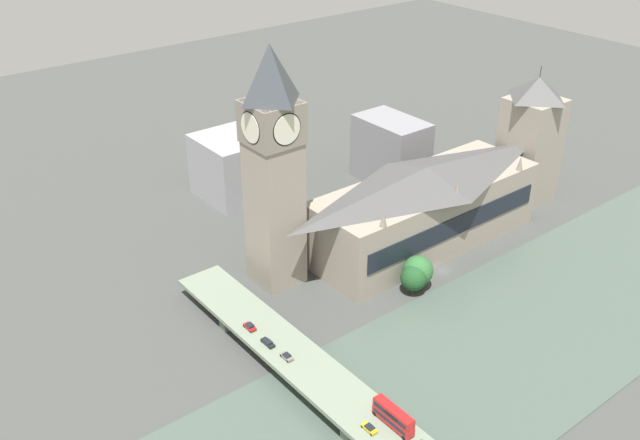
{
  "coord_description": "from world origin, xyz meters",
  "views": [
    {
      "loc": [
        -126.76,
        150.91,
        124.99
      ],
      "look_at": [
        21.84,
        33.01,
        20.69
      ],
      "focal_mm": 40.0,
      "sensor_mm": 36.0,
      "label": 1
    }
  ],
  "objects_px": {
    "clock_tower": "(273,162)",
    "car_southbound_tail": "(287,356)",
    "victoria_tower": "(530,140)",
    "double_decker_bus_mid": "(393,416)",
    "car_northbound_tail": "(250,327)",
    "car_southbound_extra": "(268,343)",
    "car_northbound_mid": "(369,428)",
    "parliament_hall": "(425,206)",
    "road_bridge": "(364,417)"
  },
  "relations": [
    {
      "from": "victoria_tower",
      "to": "car_northbound_tail",
      "type": "height_order",
      "value": "victoria_tower"
    },
    {
      "from": "parliament_hall",
      "to": "car_southbound_tail",
      "type": "bearing_deg",
      "value": 108.78
    },
    {
      "from": "parliament_hall",
      "to": "road_bridge",
      "type": "bearing_deg",
      "value": 125.61
    },
    {
      "from": "car_northbound_tail",
      "to": "car_northbound_mid",
      "type": "bearing_deg",
      "value": -179.37
    },
    {
      "from": "double_decker_bus_mid",
      "to": "car_northbound_mid",
      "type": "relative_size",
      "value": 2.87
    },
    {
      "from": "victoria_tower",
      "to": "car_southbound_tail",
      "type": "relative_size",
      "value": 13.53
    },
    {
      "from": "victoria_tower",
      "to": "double_decker_bus_mid",
      "type": "height_order",
      "value": "victoria_tower"
    },
    {
      "from": "car_southbound_extra",
      "to": "victoria_tower",
      "type": "bearing_deg",
      "value": -82.0
    },
    {
      "from": "car_southbound_tail",
      "to": "car_northbound_tail",
      "type": "bearing_deg",
      "value": 2.01
    },
    {
      "from": "clock_tower",
      "to": "victoria_tower",
      "type": "relative_size",
      "value": 1.44
    },
    {
      "from": "clock_tower",
      "to": "car_northbound_mid",
      "type": "relative_size",
      "value": 18.75
    },
    {
      "from": "car_northbound_tail",
      "to": "car_southbound_tail",
      "type": "distance_m",
      "value": 16.26
    },
    {
      "from": "road_bridge",
      "to": "car_southbound_tail",
      "type": "distance_m",
      "value": 27.2
    },
    {
      "from": "victoria_tower",
      "to": "car_northbound_tail",
      "type": "relative_size",
      "value": 12.99
    },
    {
      "from": "double_decker_bus_mid",
      "to": "parliament_hall",
      "type": "bearing_deg",
      "value": -49.96
    },
    {
      "from": "double_decker_bus_mid",
      "to": "car_southbound_extra",
      "type": "bearing_deg",
      "value": 7.85
    },
    {
      "from": "parliament_hall",
      "to": "double_decker_bus_mid",
      "type": "distance_m",
      "value": 93.49
    },
    {
      "from": "victoria_tower",
      "to": "road_bridge",
      "type": "relative_size",
      "value": 0.34
    },
    {
      "from": "car_northbound_mid",
      "to": "car_southbound_extra",
      "type": "xyz_separation_m",
      "value": [
        39.4,
        0.52,
        0.02
      ]
    },
    {
      "from": "clock_tower",
      "to": "victoria_tower",
      "type": "xyz_separation_m",
      "value": [
        -12.49,
        -106.79,
        -16.39
      ]
    },
    {
      "from": "car_southbound_tail",
      "to": "road_bridge",
      "type": "bearing_deg",
      "value": -174.74
    },
    {
      "from": "parliament_hall",
      "to": "clock_tower",
      "type": "height_order",
      "value": "clock_tower"
    },
    {
      "from": "double_decker_bus_mid",
      "to": "car_northbound_mid",
      "type": "xyz_separation_m",
      "value": [
        2.21,
        5.22,
        -2.17
      ]
    },
    {
      "from": "victoria_tower",
      "to": "parliament_hall",
      "type": "bearing_deg",
      "value": 90.06
    },
    {
      "from": "parliament_hall",
      "to": "car_northbound_tail",
      "type": "bearing_deg",
      "value": 97.23
    },
    {
      "from": "parliament_hall",
      "to": "car_southbound_tail",
      "type": "distance_m",
      "value": 81.3
    },
    {
      "from": "parliament_hall",
      "to": "road_bridge",
      "type": "height_order",
      "value": "parliament_hall"
    },
    {
      "from": "car_southbound_extra",
      "to": "car_northbound_mid",
      "type": "bearing_deg",
      "value": -179.24
    },
    {
      "from": "parliament_hall",
      "to": "clock_tower",
      "type": "distance_m",
      "value": 59.88
    },
    {
      "from": "road_bridge",
      "to": "car_northbound_mid",
      "type": "relative_size",
      "value": 38.25
    },
    {
      "from": "parliament_hall",
      "to": "clock_tower",
      "type": "bearing_deg",
      "value": 76.53
    },
    {
      "from": "parliament_hall",
      "to": "car_southbound_tail",
      "type": "xyz_separation_m",
      "value": [
        -26.04,
        76.61,
        -7.91
      ]
    },
    {
      "from": "double_decker_bus_mid",
      "to": "car_southbound_tail",
      "type": "bearing_deg",
      "value": 8.65
    },
    {
      "from": "car_northbound_tail",
      "to": "car_southbound_tail",
      "type": "bearing_deg",
      "value": -177.99
    },
    {
      "from": "road_bridge",
      "to": "car_southbound_extra",
      "type": "xyz_separation_m",
      "value": [
        34.65,
        3.05,
        1.69
      ]
    },
    {
      "from": "road_bridge",
      "to": "car_southbound_extra",
      "type": "height_order",
      "value": "car_southbound_extra"
    },
    {
      "from": "clock_tower",
      "to": "double_decker_bus_mid",
      "type": "relative_size",
      "value": 6.53
    },
    {
      "from": "road_bridge",
      "to": "car_northbound_mid",
      "type": "distance_m",
      "value": 5.63
    },
    {
      "from": "clock_tower",
      "to": "car_southbound_extra",
      "type": "bearing_deg",
      "value": 141.31
    },
    {
      "from": "parliament_hall",
      "to": "clock_tower",
      "type": "xyz_separation_m",
      "value": [
        12.55,
        52.37,
        26.17
      ]
    },
    {
      "from": "car_northbound_tail",
      "to": "car_southbound_extra",
      "type": "height_order",
      "value": "car_northbound_tail"
    },
    {
      "from": "parliament_hall",
      "to": "double_decker_bus_mid",
      "type": "relative_size",
      "value": 7.23
    },
    {
      "from": "car_northbound_tail",
      "to": "clock_tower",
      "type": "bearing_deg",
      "value": -47.99
    },
    {
      "from": "clock_tower",
      "to": "car_southbound_extra",
      "type": "height_order",
      "value": "clock_tower"
    },
    {
      "from": "clock_tower",
      "to": "double_decker_bus_mid",
      "type": "height_order",
      "value": "clock_tower"
    },
    {
      "from": "clock_tower",
      "to": "car_southbound_tail",
      "type": "xyz_separation_m",
      "value": [
        -38.59,
        24.24,
        -34.08
      ]
    },
    {
      "from": "parliament_hall",
      "to": "car_northbound_mid",
      "type": "bearing_deg",
      "value": 127.03
    },
    {
      "from": "car_northbound_mid",
      "to": "parliament_hall",
      "type": "bearing_deg",
      "value": -52.97
    },
    {
      "from": "car_southbound_extra",
      "to": "car_southbound_tail",
      "type": "bearing_deg",
      "value": -175.75
    },
    {
      "from": "road_bridge",
      "to": "victoria_tower",
      "type": "bearing_deg",
      "value": -67.54
    }
  ]
}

